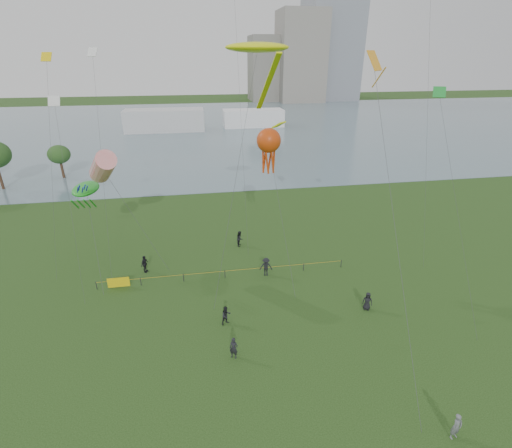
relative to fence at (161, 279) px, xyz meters
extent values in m
plane|color=#1A3611|center=(8.33, -15.20, -0.55)|extent=(400.00, 400.00, 0.00)
cube|color=slate|center=(8.33, 84.80, -0.53)|extent=(400.00, 120.00, 0.08)
cube|color=gray|center=(54.33, 146.80, 18.45)|extent=(20.00, 20.00, 38.00)
cube|color=slate|center=(40.33, 152.80, 13.45)|extent=(16.00, 18.00, 28.00)
cube|color=silver|center=(-3.67, 79.80, 2.45)|extent=(22.00, 8.00, 6.00)
cube|color=white|center=(22.33, 82.80, 1.95)|extent=(18.00, 7.00, 5.00)
cylinder|color=#3C281B|center=(-19.22, 37.20, 0.76)|extent=(0.44, 0.44, 2.62)
ellipsoid|color=#2E5521|center=(-19.22, 37.20, 3.70)|extent=(3.73, 3.73, 3.15)
cylinder|color=#3C281B|center=(-27.17, 32.42, 1.20)|extent=(0.44, 0.44, 3.52)
cylinder|color=black|center=(-5.88, 0.00, -0.13)|extent=(0.07, 0.07, 0.85)
cylinder|color=black|center=(-1.88, 0.00, -0.13)|extent=(0.07, 0.07, 0.85)
cylinder|color=black|center=(2.12, 0.00, -0.13)|extent=(0.07, 0.07, 0.85)
cylinder|color=black|center=(6.12, 0.00, -0.13)|extent=(0.07, 0.07, 0.85)
cylinder|color=black|center=(10.12, 0.00, -0.13)|extent=(0.07, 0.07, 0.85)
cylinder|color=black|center=(14.12, 0.00, -0.13)|extent=(0.07, 0.07, 0.85)
cylinder|color=black|center=(18.12, 0.00, -0.13)|extent=(0.07, 0.07, 0.85)
cylinder|color=gold|center=(6.12, 0.00, 0.19)|extent=(24.00, 0.03, 0.03)
cube|color=yellow|center=(-3.88, 0.00, 0.00)|extent=(2.00, 0.04, 1.00)
imported|color=slate|center=(17.53, -18.89, 0.32)|extent=(0.72, 0.57, 1.75)
imported|color=black|center=(5.61, -6.86, 0.27)|extent=(0.99, 0.90, 1.65)
imported|color=black|center=(10.18, -0.22, 0.41)|extent=(1.35, 0.90, 1.94)
imported|color=black|center=(-1.70, 2.41, 0.35)|extent=(0.87, 1.15, 1.82)
imported|color=black|center=(17.70, -6.98, 0.28)|extent=(0.96, 0.82, 1.66)
imported|color=black|center=(5.79, -10.65, 0.30)|extent=(0.74, 0.63, 1.71)
imported|color=black|center=(8.44, 6.51, 0.34)|extent=(0.89, 1.02, 1.79)
cylinder|color=#3F3F42|center=(7.01, -2.42, 9.70)|extent=(4.64, 4.88, 20.53)
ellipsoid|color=#DFEA0C|center=(9.31, 0.00, 19.96)|extent=(4.99, 3.12, 0.78)
cube|color=#DFEA0C|center=(9.31, -4.20, 17.56)|extent=(0.36, 6.98, 4.09)
cube|color=#DFEA0C|center=(9.31, -8.00, 15.46)|extent=(0.95, 0.95, 0.42)
cylinder|color=#3F3F42|center=(-1.92, 3.23, 4.74)|extent=(5.07, 1.71, 10.59)
cylinder|color=red|center=(-4.45, 4.07, 10.03)|extent=(3.73, 5.17, 3.87)
cylinder|color=#1B1CC2|center=(-5.85, 2.87, 8.43)|extent=(0.60, 1.13, 0.88)
cylinder|color=#1B1CC2|center=(-6.12, 3.25, 8.43)|extent=(0.60, 1.13, 0.88)
cylinder|color=#1B1CC2|center=(-6.57, 3.10, 8.43)|extent=(0.60, 1.13, 0.88)
cylinder|color=#1B1CC2|center=(-6.57, 2.63, 8.43)|extent=(0.60, 1.13, 0.88)
cylinder|color=#1B1CC2|center=(-6.12, 2.49, 8.43)|extent=(0.60, 1.13, 0.88)
cylinder|color=#3F3F42|center=(-5.99, 2.56, 3.40)|extent=(1.82, 7.20, 7.92)
ellipsoid|color=#1C9B1E|center=(-6.89, 6.15, 7.35)|extent=(2.44, 4.39, 0.85)
cylinder|color=#1C9B1E|center=(-7.69, 4.55, 6.35)|extent=(0.16, 1.79, 1.54)
cylinder|color=#1C9B1E|center=(-7.14, 4.55, 6.35)|extent=(0.16, 1.79, 1.54)
cylinder|color=#1C9B1E|center=(-6.59, 4.55, 6.35)|extent=(0.16, 1.79, 1.54)
cylinder|color=#1C9B1E|center=(-6.04, 4.55, 6.35)|extent=(0.16, 1.79, 1.54)
cylinder|color=#3F3F42|center=(11.33, -1.57, 5.98)|extent=(1.55, 5.62, 13.09)
sphere|color=#C63D0E|center=(10.57, 1.22, 12.52)|extent=(2.17, 2.17, 2.17)
cylinder|color=#C63D0E|center=(11.07, 1.22, 10.92)|extent=(0.18, 0.54, 2.60)
cylinder|color=#C63D0E|center=(10.82, 1.66, 10.92)|extent=(0.49, 0.36, 2.61)
cylinder|color=#C63D0E|center=(10.32, 1.66, 10.92)|extent=(0.49, 0.36, 2.61)
cylinder|color=#C63D0E|center=(10.07, 1.22, 10.92)|extent=(0.18, 0.54, 2.60)
cylinder|color=#C63D0E|center=(10.32, 0.79, 10.92)|extent=(0.49, 0.36, 2.61)
cylinder|color=#C63D0E|center=(10.82, 0.79, 10.92)|extent=(0.49, 0.36, 2.61)
cylinder|color=#3F3F42|center=(16.01, -12.19, 9.27)|extent=(0.25, 12.31, 19.66)
cube|color=#FF9E16|center=(16.13, -6.04, 19.10)|extent=(1.53, 1.53, 1.25)
cylinder|color=#FF9E16|center=(16.13, -6.94, 18.10)|extent=(0.08, 1.58, 1.35)
cube|color=yellow|center=(-8.25, 7.14, 19.28)|extent=(1.04, 1.00, 0.76)
cube|color=#198C2D|center=(22.62, -4.12, 16.87)|extent=(0.97, 0.68, 0.76)
cube|color=white|center=(-6.95, 2.65, 16.04)|extent=(1.05, 0.91, 0.76)
cube|color=white|center=(-4.38, 7.34, 19.67)|extent=(1.01, 0.76, 0.76)
camera|label=1|loc=(3.97, -31.04, 19.45)|focal=26.00mm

